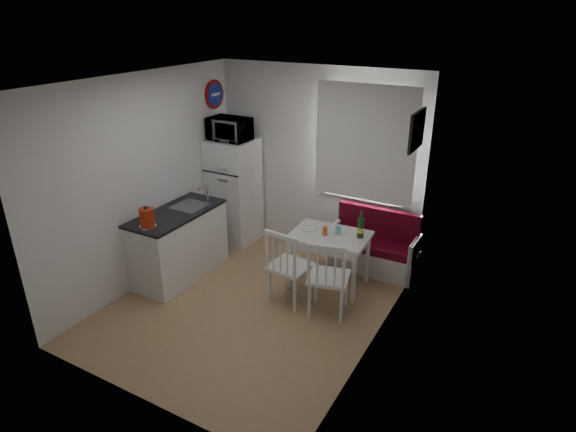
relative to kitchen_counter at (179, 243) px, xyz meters
The scene contains 22 objects.
floor 1.29m from the kitchen_counter, ahead, with size 3.00×3.50×0.02m, color tan.
ceiling 2.46m from the kitchen_counter, ahead, with size 3.00×3.50×0.02m, color white.
wall_back 2.17m from the kitchen_counter, 53.04° to the left, with size 3.00×0.02×2.60m, color white.
wall_front 2.41m from the kitchen_counter, 57.81° to the right, with size 3.00×0.02×2.60m, color white.
wall_left 0.91m from the kitchen_counter, 152.61° to the right, with size 0.02×3.50×2.60m, color white.
wall_right 2.83m from the kitchen_counter, ahead, with size 0.02×3.50×2.60m, color white.
window 2.72m from the kitchen_counter, 39.47° to the left, with size 1.22×0.06×1.47m, color white.
curtain 2.71m from the kitchen_counter, 38.19° to the left, with size 1.35×0.02×1.50m, color white.
kitchen_counter is the anchor object (origin of this frame).
wall_sign 2.15m from the kitchen_counter, 101.80° to the left, with size 0.40×0.40×0.03m, color #1A2E9F.
picture_frame 3.25m from the kitchen_counter, 19.45° to the left, with size 0.04×0.52×0.42m, color black.
bench 2.56m from the kitchen_counter, 31.93° to the left, with size 1.17×0.45×0.84m.
dining_table 1.96m from the kitchen_counter, 21.83° to the left, with size 0.97×0.71×0.70m.
chair_left 1.57m from the kitchen_counter, ahead, with size 0.49×0.47×0.52m.
chair_right 2.06m from the kitchen_counter, ahead, with size 0.54×0.52×0.51m.
fridge 1.29m from the kitchen_counter, 89.10° to the left, with size 0.62×0.62×1.56m, color white.
microwave 1.73m from the kitchen_counter, 89.06° to the left, with size 0.57×0.38×0.31m, color white.
kettle 0.79m from the kitchen_counter, 84.72° to the right, with size 0.20×0.20×0.27m, color #A8270D.
wine_bottle 2.35m from the kitchen_counter, 20.90° to the left, with size 0.09×0.09×0.34m, color #154419, non-canonical shape.
drinking_glass_orange 1.91m from the kitchen_counter, 20.98° to the left, with size 0.06×0.06×0.11m, color #E35A25.
drinking_glass_blue 2.06m from the kitchen_counter, 22.30° to the left, with size 0.07×0.07×0.11m, color #77BACB.
plate 1.70m from the kitchen_counter, 26.26° to the left, with size 0.23×0.23×0.02m, color white.
Camera 1 is at (2.74, -4.03, 3.26)m, focal length 30.00 mm.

